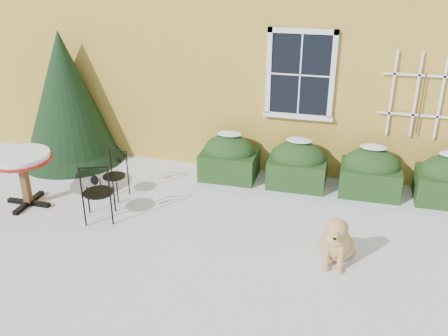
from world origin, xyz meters
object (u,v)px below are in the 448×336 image
(evergreen_shrub, at_px, (68,109))
(dog, at_px, (336,242))
(bistro_table, at_px, (21,162))
(patio_chair_near, at_px, (98,192))
(patio_chair_far, at_px, (115,174))

(evergreen_shrub, distance_m, dog, 6.07)
(evergreen_shrub, height_order, bistro_table, evergreen_shrub)
(bistro_table, distance_m, patio_chair_near, 1.49)
(evergreen_shrub, bearing_deg, patio_chair_near, -51.43)
(evergreen_shrub, distance_m, patio_chair_near, 2.86)
(patio_chair_near, distance_m, patio_chair_far, 0.87)
(dog, bearing_deg, evergreen_shrub, 160.37)
(patio_chair_far, bearing_deg, patio_chair_near, -72.33)
(patio_chair_far, distance_m, dog, 4.04)
(patio_chair_far, height_order, dog, patio_chair_far)
(bistro_table, height_order, patio_chair_far, bistro_table)
(evergreen_shrub, relative_size, patio_chair_far, 3.16)
(evergreen_shrub, height_order, patio_chair_far, evergreen_shrub)
(patio_chair_far, bearing_deg, bistro_table, -142.68)
(patio_chair_near, bearing_deg, evergreen_shrub, -72.13)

